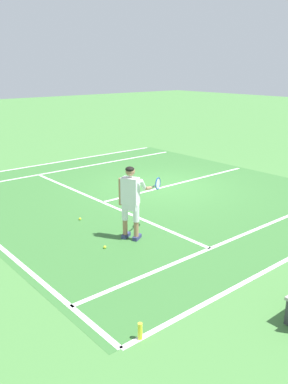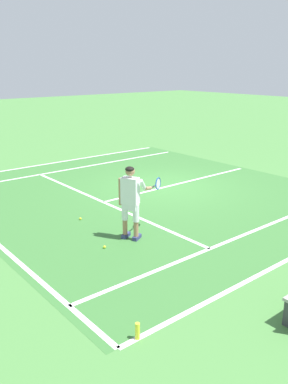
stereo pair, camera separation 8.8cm
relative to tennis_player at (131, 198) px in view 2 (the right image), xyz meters
name	(u,v)px [view 2 (the right image)]	position (x,y,z in m)	size (l,w,h in m)	color
ground_plane	(166,187)	(-2.58, 3.44, -0.99)	(80.00, 80.00, 0.00)	#477F3D
court_inner_surface	(142,193)	(-2.58, 2.43, -0.99)	(10.98, 10.27, 0.00)	#387033
line_service	(103,202)	(-2.58, 0.97, -0.99)	(8.23, 0.10, 0.01)	white
line_centre_service	(182,183)	(-2.58, 4.17, -0.99)	(0.10, 6.40, 0.01)	white
line_singles_left	(75,168)	(-6.70, 2.43, -0.99)	(0.10, 9.87, 0.01)	white
line_singles_right	(251,232)	(1.53, 2.43, -0.99)	(0.10, 9.87, 0.01)	white
line_doubles_left	(58,162)	(-8.07, 2.43, -0.99)	(0.10, 9.87, 0.01)	white
tennis_player	(131,198)	(0.00, 0.00, 0.00)	(0.56, 1.23, 1.71)	navy
tennis_ball_near_feet	(104,247)	(0.05, -0.79, -0.96)	(0.07, 0.07, 0.07)	#CCE02D
tennis_ball_by_baseline	(125,231)	(-0.39, 0.12, -0.96)	(0.07, 0.07, 0.07)	#CCE02D
tennis_ball_mid_court	(80,219)	(-1.77, -0.29, -0.96)	(0.07, 0.07, 0.07)	#CCE02D
water_bottle	(137,331)	(2.92, -2.16, -0.86)	(0.07, 0.07, 0.27)	yellow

